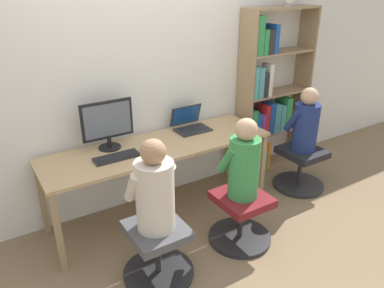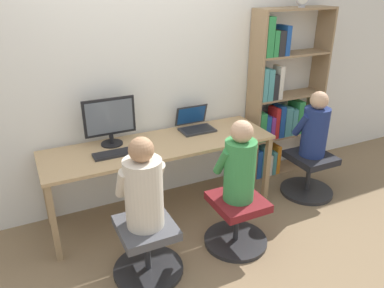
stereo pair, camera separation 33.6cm
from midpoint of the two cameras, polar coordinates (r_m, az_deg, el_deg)
ground_plane at (r=3.58m, az=0.22°, el=-12.87°), size 14.00×14.00×0.00m
wall_back at (r=3.61m, az=-4.75°, el=10.37°), size 10.00×0.05×2.60m
desk at (r=3.48m, az=-2.08°, el=-1.03°), size 2.15×0.64×0.75m
desktop_monitor at (r=3.39m, az=-9.66°, el=3.42°), size 0.47×0.20×0.44m
laptop at (r=3.76m, az=3.06°, el=2.88°), size 0.34×0.28×0.23m
keyboard at (r=3.27m, az=-8.67°, el=-1.48°), size 0.39×0.14×0.03m
computer_mouse_by_keyboard at (r=3.35m, az=-4.35°, el=-0.49°), size 0.06×0.11×0.04m
office_chair_left at (r=3.01m, az=-3.57°, el=-15.60°), size 0.56×0.56×0.46m
office_chair_right at (r=3.33m, az=9.75°, el=-11.47°), size 0.56×0.56×0.46m
person_at_monitor at (r=2.70m, az=-3.91°, el=-6.75°), size 0.35×0.33×0.71m
person_at_laptop at (r=3.06m, az=10.40°, el=-3.19°), size 0.31×0.31×0.70m
bookshelf at (r=4.32m, az=15.20°, el=5.91°), size 0.91×0.27×1.87m
office_chair_side at (r=4.24m, az=19.55°, el=-4.30°), size 0.56×0.56×0.46m
person_near_shelf at (r=4.03m, az=20.54°, el=2.36°), size 0.32×0.31×0.68m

